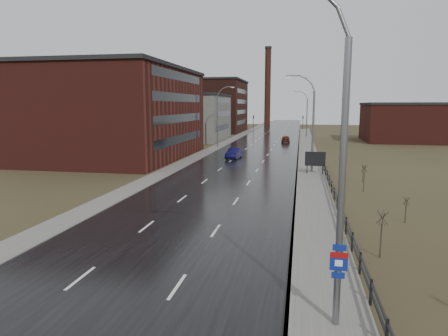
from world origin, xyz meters
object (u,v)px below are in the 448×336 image
at_px(car_near, 234,154).
at_px(car_far, 286,139).
at_px(billboard, 315,159).
at_px(streetlight_main, 333,160).

bearing_deg(car_near, car_far, 81.50).
bearing_deg(billboard, streetlight_main, -91.11).
xyz_separation_m(billboard, car_far, (-4.80, 39.93, -1.04)).
bearing_deg(streetlight_main, car_far, 93.30).
xyz_separation_m(streetlight_main, car_far, (-4.17, 72.32, -5.31)).
height_order(streetlight_main, car_near, streetlight_main).
distance_m(streetlight_main, car_far, 72.63).
bearing_deg(billboard, car_far, 96.86).
distance_m(car_near, car_far, 28.53).
xyz_separation_m(streetlight_main, billboard, (0.63, 32.39, -4.27)).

